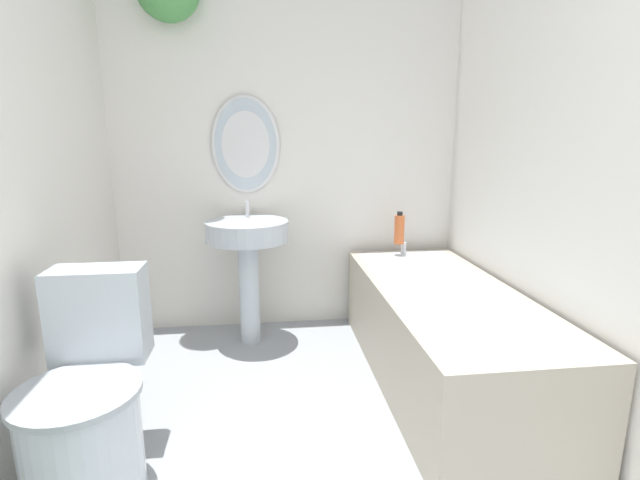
{
  "coord_description": "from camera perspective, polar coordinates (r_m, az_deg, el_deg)",
  "views": [
    {
      "loc": [
        -0.18,
        -0.18,
        1.26
      ],
      "look_at": [
        0.07,
        1.77,
        0.82
      ],
      "focal_mm": 26.0,
      "sensor_mm": 36.0,
      "label": 1
    }
  ],
  "objects": [
    {
      "name": "wall_back",
      "position": [
        3.05,
        -5.66,
        13.46
      ],
      "size": [
        2.34,
        0.36,
        2.4
      ],
      "color": "silver",
      "rests_on": "ground_plane"
    },
    {
      "name": "wall_right",
      "position": [
        2.08,
        32.58,
        8.91
      ],
      "size": [
        0.06,
        2.98,
        2.4
      ],
      "color": "silver",
      "rests_on": "ground_plane"
    },
    {
      "name": "toilet",
      "position": [
        1.98,
        -26.73,
        -17.78
      ],
      "size": [
        0.43,
        0.59,
        0.77
      ],
      "color": "silver",
      "rests_on": "ground_plane"
    },
    {
      "name": "bathtub",
      "position": [
        2.54,
        14.98,
        -10.96
      ],
      "size": [
        0.69,
        1.68,
        0.58
      ],
      "color": "#B2A893",
      "rests_on": "ground_plane"
    },
    {
      "name": "pedestal_sink",
      "position": [
        2.83,
        -8.87,
        -0.84
      ],
      "size": [
        0.49,
        0.49,
        0.87
      ],
      "color": "silver",
      "rests_on": "ground_plane"
    },
    {
      "name": "shampoo_bottle",
      "position": [
        3.05,
        9.74,
        1.35
      ],
      "size": [
        0.07,
        0.07,
        0.21
      ],
      "color": "#DB6633",
      "rests_on": "bathtub"
    }
  ]
}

